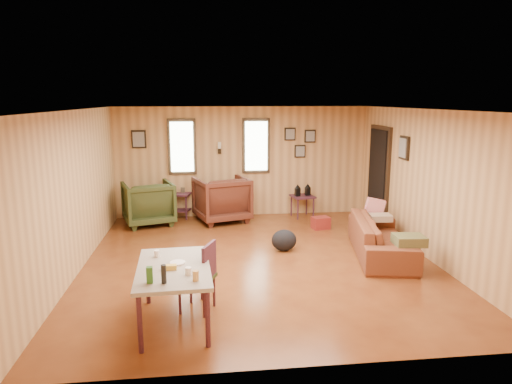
{
  "coord_description": "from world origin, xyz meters",
  "views": [
    {
      "loc": [
        -0.85,
        -6.92,
        2.56
      ],
      "look_at": [
        0.0,
        0.4,
        1.05
      ],
      "focal_mm": 32.0,
      "sensor_mm": 36.0,
      "label": 1
    }
  ],
  "objects_px": {
    "recliner_brown": "(222,197)",
    "dining_table": "(174,272)",
    "recliner_green": "(148,201)",
    "end_table": "(179,200)",
    "sofa": "(381,231)",
    "side_table": "(303,195)"
  },
  "relations": [
    {
      "from": "sofa",
      "to": "recliner_brown",
      "type": "bearing_deg",
      "value": 56.82
    },
    {
      "from": "end_table",
      "to": "recliner_green",
      "type": "bearing_deg",
      "value": -139.85
    },
    {
      "from": "recliner_brown",
      "to": "recliner_green",
      "type": "relative_size",
      "value": 1.07
    },
    {
      "from": "dining_table",
      "to": "sofa",
      "type": "bearing_deg",
      "value": 28.81
    },
    {
      "from": "end_table",
      "to": "side_table",
      "type": "height_order",
      "value": "side_table"
    },
    {
      "from": "end_table",
      "to": "side_table",
      "type": "bearing_deg",
      "value": -5.98
    },
    {
      "from": "recliner_green",
      "to": "end_table",
      "type": "height_order",
      "value": "recliner_green"
    },
    {
      "from": "sofa",
      "to": "recliner_green",
      "type": "height_order",
      "value": "recliner_green"
    },
    {
      "from": "end_table",
      "to": "sofa",
      "type": "bearing_deg",
      "value": -39.96
    },
    {
      "from": "recliner_brown",
      "to": "recliner_green",
      "type": "height_order",
      "value": "recliner_brown"
    },
    {
      "from": "end_table",
      "to": "side_table",
      "type": "xyz_separation_m",
      "value": [
        2.7,
        -0.28,
        0.12
      ]
    },
    {
      "from": "end_table",
      "to": "dining_table",
      "type": "bearing_deg",
      "value": -87.79
    },
    {
      "from": "recliner_green",
      "to": "dining_table",
      "type": "xyz_separation_m",
      "value": [
        0.78,
        -4.4,
        0.14
      ]
    },
    {
      "from": "recliner_brown",
      "to": "dining_table",
      "type": "distance_m",
      "value": 4.54
    },
    {
      "from": "recliner_green",
      "to": "sofa",
      "type": "bearing_deg",
      "value": 132.29
    },
    {
      "from": "recliner_brown",
      "to": "sofa",
      "type": "bearing_deg",
      "value": 118.64
    },
    {
      "from": "recliner_green",
      "to": "side_table",
      "type": "height_order",
      "value": "recliner_green"
    },
    {
      "from": "recliner_green",
      "to": "end_table",
      "type": "xyz_separation_m",
      "value": [
        0.6,
        0.5,
        -0.11
      ]
    },
    {
      "from": "end_table",
      "to": "dining_table",
      "type": "xyz_separation_m",
      "value": [
        0.19,
        -4.9,
        0.25
      ]
    },
    {
      "from": "end_table",
      "to": "dining_table",
      "type": "height_order",
      "value": "dining_table"
    },
    {
      "from": "recliner_green",
      "to": "dining_table",
      "type": "bearing_deg",
      "value": 82.97
    },
    {
      "from": "dining_table",
      "to": "recliner_brown",
      "type": "bearing_deg",
      "value": 77.97
    }
  ]
}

